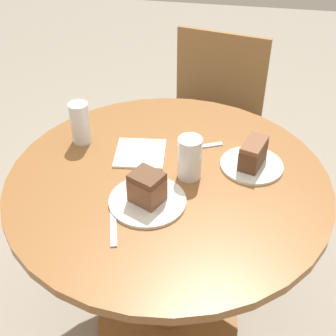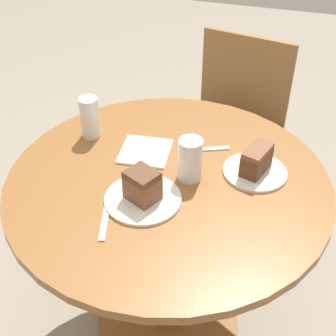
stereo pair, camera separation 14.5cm
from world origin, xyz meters
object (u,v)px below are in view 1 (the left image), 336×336
at_px(cake_slice_near, 147,187).
at_px(glass_water, 80,125).
at_px(chair, 211,123).
at_px(cake_slice_far, 253,153).
at_px(glass_lemonade, 190,160).
at_px(plate_far, 252,165).
at_px(plate_near, 147,201).

height_order(cake_slice_near, glass_water, glass_water).
height_order(chair, cake_slice_far, chair).
height_order(cake_slice_far, glass_lemonade, glass_lemonade).
distance_m(cake_slice_far, glass_lemonade, 0.21).
height_order(plate_far, glass_lemonade, glass_lemonade).
distance_m(plate_far, glass_water, 0.59).
distance_m(plate_near, cake_slice_near, 0.05).
bearing_deg(glass_lemonade, cake_slice_far, 23.37).
distance_m(chair, glass_water, 0.87).
relative_size(chair, glass_lemonade, 6.31).
distance_m(plate_far, glass_lemonade, 0.22).
height_order(chair, cake_slice_near, chair).
bearing_deg(cake_slice_near, glass_water, 136.74).
xyz_separation_m(plate_far, cake_slice_near, (-0.30, -0.23, 0.05)).
xyz_separation_m(chair, cake_slice_far, (0.19, -0.73, 0.36)).
height_order(chair, glass_lemonade, glass_lemonade).
height_order(plate_near, cake_slice_far, cake_slice_far).
relative_size(chair, cake_slice_far, 6.97).
bearing_deg(glass_water, plate_far, -4.33).
xyz_separation_m(cake_slice_near, glass_lemonade, (0.10, 0.15, 0.00)).
distance_m(cake_slice_far, glass_water, 0.59).
xyz_separation_m(plate_near, glass_water, (-0.29, 0.27, 0.06)).
height_order(plate_far, cake_slice_near, cake_slice_near).
distance_m(plate_near, plate_far, 0.38).
distance_m(plate_near, glass_lemonade, 0.19).
height_order(plate_far, cake_slice_far, cake_slice_far).
bearing_deg(chair, glass_water, -109.08).
height_order(chair, glass_water, glass_water).
relative_size(plate_near, cake_slice_far, 1.80).
bearing_deg(cake_slice_far, chair, 104.66).
relative_size(cake_slice_near, cake_slice_far, 0.90).
relative_size(chair, plate_far, 4.35).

